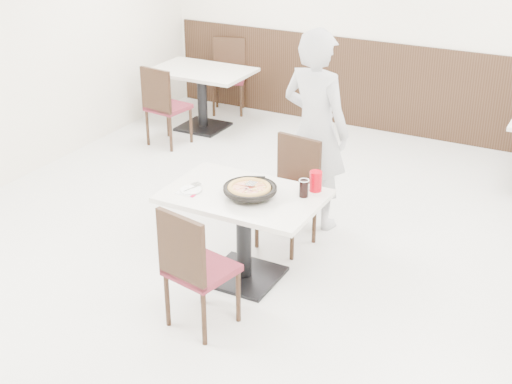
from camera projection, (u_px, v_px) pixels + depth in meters
The scene contains 19 objects.
floor at pixel (257, 257), 6.06m from camera, with size 7.00×7.00×0.00m, color #BBBBB6.
wall_back at pixel (398, 17), 8.26m from camera, with size 6.00×0.04×2.80m, color silver.
wainscot_back at pixel (391, 88), 8.61m from camera, with size 5.90×0.03×1.10m, color black.
main_table at pixel (244, 237), 5.61m from camera, with size 1.20×0.80×0.75m, color white, non-canonical shape.
chair_near at pixel (202, 267), 5.00m from camera, with size 0.42×0.42×0.95m, color black, non-canonical shape.
chair_far at pixel (286, 196), 6.05m from camera, with size 0.42×0.42×0.95m, color black, non-canonical shape.
trivet at pixel (258, 194), 5.40m from camera, with size 0.13×0.13×0.04m, color black.
pizza_pan at pixel (250, 192), 5.37m from camera, with size 0.35×0.35×0.01m, color black.
pizza at pixel (249, 190), 5.37m from camera, with size 0.31×0.31×0.02m, color #D9A753.
pizza_server at pixel (251, 183), 5.39m from camera, with size 0.07×0.09×0.00m, color silver.
napkin at pixel (188, 192), 5.48m from camera, with size 0.15×0.15×0.00m, color silver.
side_plate at pixel (191, 190), 5.48m from camera, with size 0.17×0.17×0.01m, color white.
fork at pixel (193, 188), 5.50m from camera, with size 0.02×0.16×0.00m, color silver.
cola_glass at pixel (304, 189), 5.37m from camera, with size 0.07×0.07×0.13m, color black.
red_cup at pixel (316, 181), 5.46m from camera, with size 0.10×0.10×0.16m, color #A8000D.
diner_person at pixel (315, 130), 6.27m from camera, with size 0.66×0.43×1.81m, color silver.
bg_table_left at pixel (202, 99), 8.80m from camera, with size 1.20×0.80×0.75m, color white, non-canonical shape.
bg_chair_left_near at pixel (168, 105), 8.26m from camera, with size 0.42×0.42×0.95m, color black, non-canonical shape.
bg_chair_left_far at pixel (228, 77), 9.32m from camera, with size 0.42×0.42×0.95m, color black, non-canonical shape.
Camera 1 is at (2.45, -4.64, 3.08)m, focal length 50.00 mm.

